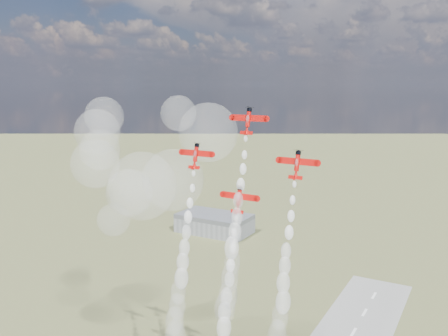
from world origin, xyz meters
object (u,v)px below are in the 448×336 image
Objects in this scene: hangar at (214,223)px; plane_right at (297,164)px; plane_lead at (248,121)px; plane_slot at (239,199)px; plane_left at (196,156)px.

hangar is 217.65m from plane_right.
plane_lead is (105.36, -161.92, 86.28)m from hangar.
hangar is at bearing 122.23° from plane_slot.
plane_slot is (15.17, -2.61, -10.29)m from plane_left.
plane_right is at bearing -53.77° from hangar.
hangar is at bearing 126.23° from plane_right.
plane_right is (120.53, -164.53, 75.98)m from hangar.
plane_left is 1.00× the size of plane_slot.
plane_lead is at bearing 90.00° from plane_slot.
hangar is at bearing 123.05° from plane_lead.
plane_left is 18.52m from plane_slot.
plane_left reaches higher than hangar.
hangar is at bearing 118.73° from plane_left.
hangar is 4.80× the size of plane_slot.
plane_right is at bearing 9.76° from plane_slot.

